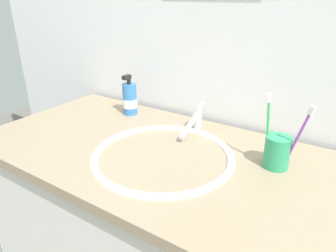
{
  "coord_description": "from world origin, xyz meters",
  "views": [
    {
      "loc": [
        0.46,
        -0.69,
        1.32
      ],
      "look_at": [
        0.01,
        0.01,
        0.95
      ],
      "focal_mm": 32.32,
      "sensor_mm": 36.0,
      "label": 1
    }
  ],
  "objects_px": {
    "soap_dispenser": "(130,99)",
    "faucet": "(195,121)",
    "toothbrush_cup": "(277,152)",
    "toothbrush_green": "(268,125)",
    "toothbrush_purple": "(299,135)"
  },
  "relations": [
    {
      "from": "soap_dispenser",
      "to": "faucet",
      "type": "bearing_deg",
      "value": -4.4
    },
    {
      "from": "toothbrush_cup",
      "to": "toothbrush_green",
      "type": "relative_size",
      "value": 0.45
    },
    {
      "from": "toothbrush_cup",
      "to": "toothbrush_green",
      "type": "xyz_separation_m",
      "value": [
        -0.03,
        -0.0,
        0.08
      ]
    },
    {
      "from": "toothbrush_green",
      "to": "toothbrush_purple",
      "type": "bearing_deg",
      "value": -4.86
    },
    {
      "from": "faucet",
      "to": "toothbrush_purple",
      "type": "xyz_separation_m",
      "value": [
        0.35,
        -0.09,
        0.07
      ]
    },
    {
      "from": "faucet",
      "to": "toothbrush_green",
      "type": "relative_size",
      "value": 0.79
    },
    {
      "from": "faucet",
      "to": "toothbrush_green",
      "type": "xyz_separation_m",
      "value": [
        0.27,
        -0.08,
        0.08
      ]
    },
    {
      "from": "toothbrush_purple",
      "to": "toothbrush_green",
      "type": "distance_m",
      "value": 0.08
    },
    {
      "from": "toothbrush_cup",
      "to": "toothbrush_green",
      "type": "distance_m",
      "value": 0.08
    },
    {
      "from": "faucet",
      "to": "toothbrush_green",
      "type": "distance_m",
      "value": 0.29
    },
    {
      "from": "faucet",
      "to": "soap_dispenser",
      "type": "bearing_deg",
      "value": 175.6
    },
    {
      "from": "toothbrush_cup",
      "to": "faucet",
      "type": "bearing_deg",
      "value": 166.39
    },
    {
      "from": "soap_dispenser",
      "to": "toothbrush_purple",
      "type": "bearing_deg",
      "value": -9.29
    },
    {
      "from": "faucet",
      "to": "toothbrush_green",
      "type": "bearing_deg",
      "value": -16.09
    },
    {
      "from": "faucet",
      "to": "soap_dispenser",
      "type": "height_order",
      "value": "soap_dispenser"
    }
  ]
}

